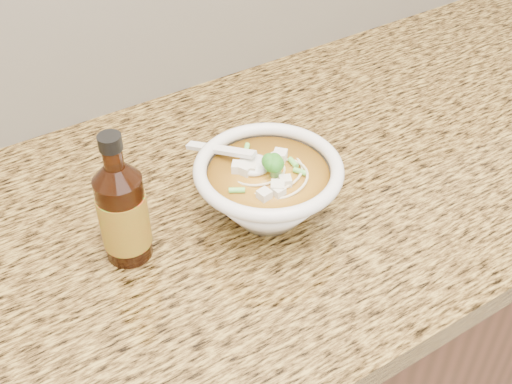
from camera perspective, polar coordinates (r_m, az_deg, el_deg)
counter_slab at (r=0.94m, az=-5.44°, el=-2.81°), size 4.00×0.68×0.04m
soup_bowl at (r=0.89m, az=1.09°, el=0.23°), size 0.20×0.22×0.11m
hot_sauce_bottle at (r=0.83m, az=-11.74°, el=-1.81°), size 0.08×0.08×0.19m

